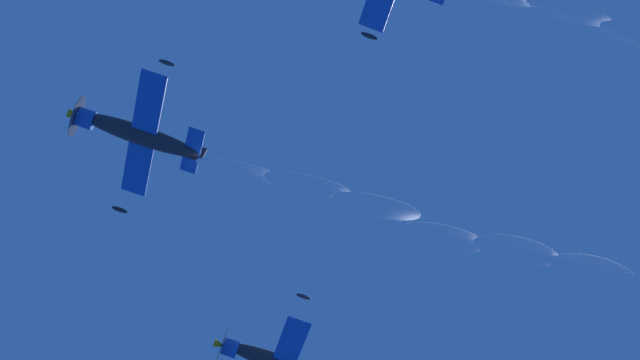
% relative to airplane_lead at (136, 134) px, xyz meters
% --- Properties ---
extents(airplane_lead, '(8.28, 8.60, 4.25)m').
position_rel_airplane_lead_xyz_m(airplane_lead, '(0.00, 0.00, 0.00)').
color(airplane_lead, '#232328').
extents(smoke_trail_lead, '(25.01, 12.94, 4.63)m').
position_rel_airplane_lead_xyz_m(smoke_trail_lead, '(-18.15, 8.30, -2.51)').
color(smoke_trail_lead, white).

